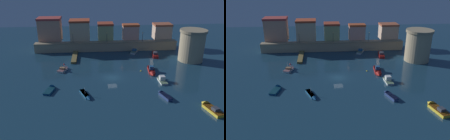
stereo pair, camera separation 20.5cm
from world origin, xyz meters
The scene contains 19 objects.
ground_plane centered at (0.00, 0.00, 0.00)m, with size 137.58×137.58×0.00m, color #19384C.
quay_wall centered at (0.00, 24.28, 1.66)m, with size 51.06×3.01×3.29m.
old_town_backdrop centered at (-5.01, 28.35, 6.67)m, with size 49.11×6.13×8.45m.
fortress_tower centered at (26.27, 11.61, 5.09)m, with size 8.33×8.33×10.05m.
pier_dock centered at (-11.17, 17.14, 0.32)m, with size 1.64×11.58×0.70m.
quay_lamp_0 centered at (-11.97, 24.28, 5.60)m, with size 0.32×0.32×3.47m.
quay_lamp_1 centered at (0.09, 24.28, 5.57)m, with size 0.32×0.32×3.42m.
quay_lamp_2 centered at (13.11, 24.28, 5.48)m, with size 0.32×0.32×3.27m.
moored_boat_0 centered at (11.42, 2.59, 0.46)m, with size 2.35×6.98×2.85m.
moored_boat_1 centered at (12.68, -2.80, 0.42)m, with size 1.86×5.31×2.11m.
moored_boat_2 centered at (16.14, 17.36, 0.54)m, with size 2.65×6.76×1.95m.
moored_boat_3 centered at (9.90, 21.74, 0.42)m, with size 3.73×5.79×2.85m.
moored_boat_4 centered at (-15.35, -5.98, 0.26)m, with size 2.69×5.01×1.58m.
moored_boat_5 centered at (10.84, -11.35, 0.37)m, with size 2.63×5.00×1.14m.
moored_boat_6 centered at (-6.84, -9.94, 0.25)m, with size 3.12×5.58×2.18m.
moored_boat_7 centered at (18.74, -17.54, 0.42)m, with size 3.05×6.35×1.82m.
moored_boat_8 centered at (-13.62, 6.65, 0.35)m, with size 3.30×4.79×3.38m.
mooring_buoy_0 centered at (8.60, 3.91, 0.00)m, with size 0.47×0.47×0.47m, color yellow.
mooring_buoy_1 centered at (-14.11, 11.12, 0.00)m, with size 0.48×0.48×0.48m, color red.
Camera 2 is at (-4.64, -57.15, 25.90)m, focal length 37.36 mm.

